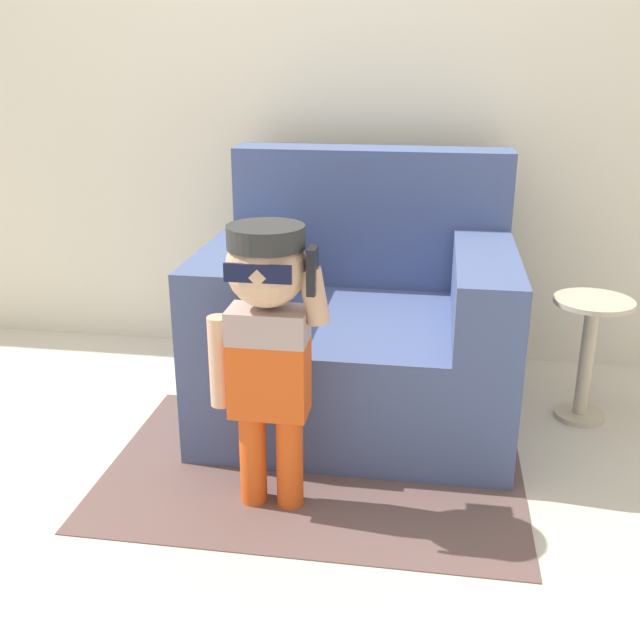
% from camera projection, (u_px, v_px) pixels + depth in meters
% --- Properties ---
extents(ground_plane, '(10.00, 10.00, 0.00)m').
position_uv_depth(ground_plane, '(294.00, 417.00, 2.88)').
color(ground_plane, beige).
extents(wall_back, '(10.00, 0.05, 2.60)m').
position_uv_depth(wall_back, '(324.00, 58.00, 3.13)').
color(wall_back, beige).
rests_on(wall_back, ground_plane).
extents(armchair, '(1.10, 0.99, 0.97)m').
position_uv_depth(armchair, '(361.00, 323.00, 2.87)').
color(armchair, '#475684').
rests_on(armchair, ground_plane).
extents(person_child, '(0.36, 0.27, 0.88)m').
position_uv_depth(person_child, '(267.00, 326.00, 2.14)').
color(person_child, '#E05119').
rests_on(person_child, ground_plane).
extents(side_table, '(0.29, 0.29, 0.48)m').
position_uv_depth(side_table, '(588.00, 347.00, 2.78)').
color(side_table, beige).
rests_on(side_table, ground_plane).
extents(rug, '(1.38, 0.95, 0.01)m').
position_uv_depth(rug, '(314.00, 469.00, 2.52)').
color(rug, brown).
rests_on(rug, ground_plane).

